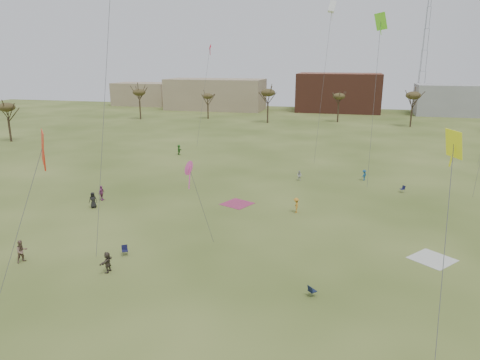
% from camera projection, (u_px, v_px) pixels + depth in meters
% --- Properties ---
extents(ground, '(260.00, 260.00, 0.00)m').
position_uv_depth(ground, '(198.00, 297.00, 31.25)').
color(ground, '#384B17').
rests_on(ground, ground).
extents(spectator_fore_b, '(1.07, 1.17, 1.93)m').
position_uv_depth(spectator_fore_b, '(22.00, 251.00, 36.46)').
color(spectator_fore_b, '#795B4D').
rests_on(spectator_fore_b, ground).
extents(spectator_fore_c, '(0.59, 1.62, 1.72)m').
position_uv_depth(spectator_fore_c, '(107.00, 262.00, 34.76)').
color(spectator_fore_c, '#4D4337').
rests_on(spectator_fore_c, ground).
extents(flyer_mid_a, '(1.04, 0.82, 1.85)m').
position_uv_depth(flyer_mid_a, '(93.00, 200.00, 49.79)').
color(flyer_mid_a, black).
rests_on(flyer_mid_a, ground).
extents(flyer_mid_b, '(0.81, 1.19, 1.69)m').
position_uv_depth(flyer_mid_b, '(296.00, 205.00, 48.28)').
color(flyer_mid_b, orange).
rests_on(flyer_mid_b, ground).
extents(spectator_mid_d, '(0.50, 1.08, 1.81)m').
position_uv_depth(spectator_mid_d, '(101.00, 193.00, 52.47)').
color(spectator_mid_d, '#8C3A75').
rests_on(spectator_mid_d, ground).
extents(spectator_mid_e, '(0.74, 0.60, 1.41)m').
position_uv_depth(spectator_mid_e, '(299.00, 176.00, 61.01)').
color(spectator_mid_e, '#BDBDBD').
rests_on(spectator_mid_e, ground).
extents(flyer_far_a, '(1.42, 1.66, 1.80)m').
position_uv_depth(flyer_far_a, '(179.00, 150.00, 77.47)').
color(flyer_far_a, '#327727').
rests_on(flyer_far_a, ground).
extents(flyer_far_c, '(0.98, 1.14, 1.53)m').
position_uv_depth(flyer_far_c, '(364.00, 175.00, 61.09)').
color(flyer_far_c, navy).
rests_on(flyer_far_c, ground).
extents(blanket_cream, '(4.35, 4.35, 0.03)m').
position_uv_depth(blanket_cream, '(432.00, 259.00, 37.19)').
color(blanket_cream, silver).
rests_on(blanket_cream, ground).
extents(blanket_plum, '(4.08, 4.08, 0.03)m').
position_uv_depth(blanket_plum, '(237.00, 204.00, 51.37)').
color(blanket_plum, '#9F3058').
rests_on(blanket_plum, ground).
extents(camp_chair_left, '(0.72, 0.73, 0.87)m').
position_uv_depth(camp_chair_left, '(125.00, 252.00, 37.90)').
color(camp_chair_left, '#141437').
rests_on(camp_chair_left, ground).
extents(camp_chair_center, '(0.74, 0.74, 0.87)m').
position_uv_depth(camp_chair_center, '(312.00, 293.00, 31.33)').
color(camp_chair_center, '#121B33').
rests_on(camp_chair_center, ground).
extents(camp_chair_right, '(0.73, 0.72, 0.87)m').
position_uv_depth(camp_chair_right, '(402.00, 190.00, 55.76)').
color(camp_chair_right, '#16173D').
rests_on(camp_chair_right, ground).
extents(kites_aloft, '(61.61, 58.39, 25.14)m').
position_uv_depth(kites_aloft, '(290.00, 31.00, 48.82)').
color(kites_aloft, red).
rests_on(kites_aloft, ground).
extents(tree_line, '(117.44, 49.32, 8.91)m').
position_uv_depth(tree_line, '(299.00, 100.00, 103.84)').
color(tree_line, '#3A2B1E').
rests_on(tree_line, ground).
extents(building_tan, '(32.00, 14.00, 10.00)m').
position_uv_depth(building_tan, '(215.00, 94.00, 145.60)').
color(building_tan, '#937F60').
rests_on(building_tan, ground).
extents(building_brick, '(26.00, 16.00, 12.00)m').
position_uv_depth(building_brick, '(339.00, 92.00, 140.38)').
color(building_brick, brown).
rests_on(building_brick, ground).
extents(building_grey, '(24.00, 12.00, 9.00)m').
position_uv_depth(building_grey, '(458.00, 100.00, 130.50)').
color(building_grey, gray).
rests_on(building_grey, ground).
extents(building_tan_west, '(20.00, 12.00, 8.00)m').
position_uv_depth(building_tan_west, '(143.00, 94.00, 159.61)').
color(building_tan_west, '#937F60').
rests_on(building_tan_west, ground).
extents(radio_tower, '(1.51, 1.72, 41.00)m').
position_uv_depth(radio_tower, '(424.00, 50.00, 135.49)').
color(radio_tower, '#9EA3A8').
rests_on(radio_tower, ground).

